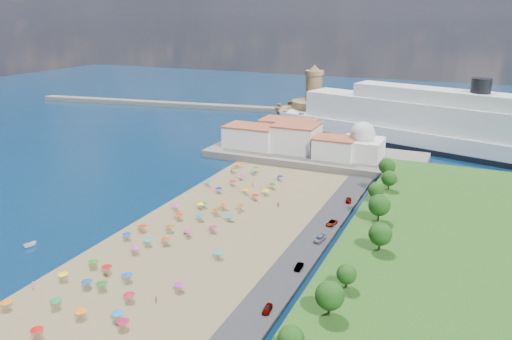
% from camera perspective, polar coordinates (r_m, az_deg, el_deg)
% --- Properties ---
extents(ground, '(700.00, 700.00, 0.00)m').
position_cam_1_polar(ground, '(153.63, -5.20, -5.25)').
color(ground, '#071938').
rests_on(ground, ground).
extents(terrace, '(90.00, 36.00, 3.00)m').
position_cam_1_polar(terrace, '(213.08, 6.76, 1.71)').
color(terrace, '#59544C').
rests_on(terrace, ground).
extents(jetty, '(18.00, 70.00, 2.40)m').
position_cam_1_polar(jetty, '(252.02, 4.40, 4.20)').
color(jetty, '#59544C').
rests_on(jetty, ground).
extents(breakwater, '(199.03, 34.77, 2.60)m').
position_cam_1_polar(breakwater, '(334.71, -8.98, 7.41)').
color(breakwater, '#59544C').
rests_on(breakwater, ground).
extents(waterfront_buildings, '(57.00, 29.00, 11.00)m').
position_cam_1_polar(waterfront_buildings, '(216.09, 3.57, 3.77)').
color(waterfront_buildings, silver).
rests_on(waterfront_buildings, terrace).
extents(domed_building, '(16.00, 16.00, 15.00)m').
position_cam_1_polar(domed_building, '(204.46, 12.02, 2.93)').
color(domed_building, silver).
rests_on(domed_building, terrace).
extents(fortress, '(40.00, 40.00, 32.40)m').
position_cam_1_polar(fortress, '(278.68, 6.54, 6.59)').
color(fortress, olive).
rests_on(fortress, ground).
extents(cruise_ship, '(152.72, 61.74, 33.25)m').
position_cam_1_polar(cruise_ship, '(239.21, 19.13, 4.67)').
color(cruise_ship, black).
rests_on(cruise_ship, ground).
extents(beach_parasols, '(32.33, 116.51, 2.20)m').
position_cam_1_polar(beach_parasols, '(145.21, -7.83, -5.82)').
color(beach_parasols, gray).
rests_on(beach_parasols, beach).
extents(beachgoers, '(33.22, 93.43, 1.88)m').
position_cam_1_polar(beachgoers, '(151.07, -4.88, -5.18)').
color(beachgoers, tan).
rests_on(beachgoers, beach).
extents(moored_boats, '(9.06, 21.78, 1.52)m').
position_cam_1_polar(moored_boats, '(137.64, -26.49, -9.67)').
color(moored_boats, white).
rests_on(moored_boats, ground).
extents(parked_cars, '(2.75, 71.78, 1.40)m').
position_cam_1_polar(parked_cars, '(137.45, 7.45, -7.57)').
color(parked_cars, gray).
rests_on(parked_cars, promenade).
extents(hillside_trees, '(13.54, 103.77, 7.49)m').
position_cam_1_polar(hillside_trees, '(130.32, 12.94, -5.16)').
color(hillside_trees, '#382314').
rests_on(hillside_trees, hillside).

